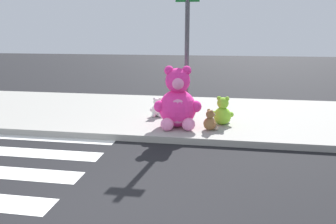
{
  "coord_description": "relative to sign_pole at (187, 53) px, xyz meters",
  "views": [
    {
      "loc": [
        1.76,
        -3.26,
        2.32
      ],
      "look_at": [
        0.67,
        3.6,
        0.55
      ],
      "focal_mm": 33.46,
      "sensor_mm": 36.0,
      "label": 1
    }
  ],
  "objects": [
    {
      "name": "ground_plane",
      "position": [
        -1.0,
        -4.4,
        -1.85
      ],
      "size": [
        60.0,
        60.0,
        0.0
      ],
      "primitive_type": "plane",
      "color": "black"
    },
    {
      "name": "sidewalk",
      "position": [
        -1.0,
        0.8,
        -1.77
      ],
      "size": [
        28.0,
        4.4,
        0.15
      ],
      "primitive_type": "cube",
      "color": "#9E9B93",
      "rests_on": "ground_plane"
    },
    {
      "name": "sign_pole",
      "position": [
        0.0,
        0.0,
        0.0
      ],
      "size": [
        0.56,
        0.11,
        3.2
      ],
      "color": "#4C4C51",
      "rests_on": "sidewalk"
    },
    {
      "name": "plush_pink_large",
      "position": [
        -0.14,
        -0.59,
        -1.12
      ],
      "size": [
        1.1,
        1.0,
        1.44
      ],
      "color": "#F22D93",
      "rests_on": "sidewalk"
    },
    {
      "name": "plush_lime",
      "position": [
        0.91,
        -0.21,
        -1.42
      ],
      "size": [
        0.53,
        0.47,
        0.69
      ],
      "color": "#8CD133",
      "rests_on": "sidewalk"
    },
    {
      "name": "plush_white",
      "position": [
        -0.8,
        0.26,
        -1.49
      ],
      "size": [
        0.39,
        0.35,
        0.51
      ],
      "color": "white",
      "rests_on": "sidewalk"
    },
    {
      "name": "plush_brown",
      "position": [
        0.64,
        -0.73,
        -1.5
      ],
      "size": [
        0.35,
        0.33,
        0.48
      ],
      "color": "olive",
      "rests_on": "sidewalk"
    }
  ]
}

